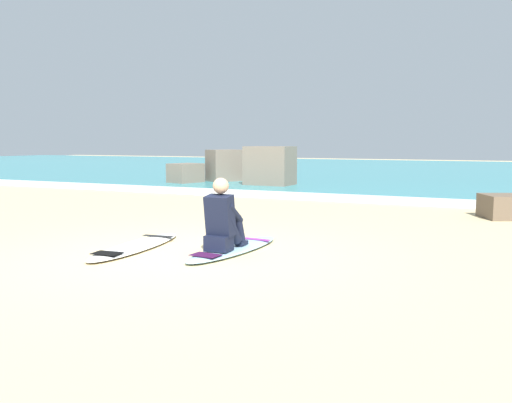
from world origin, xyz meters
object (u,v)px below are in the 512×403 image
object	(u,v)px
surfer_seated	(223,222)
shoreline_rock	(506,207)
surfboard_main	(234,249)
surfboard_spare_near	(136,246)

from	to	relation	value
surfer_seated	shoreline_rock	distance (m)	6.28
surfboard_main	surfer_seated	bearing A→B (deg)	-97.05
surfer_seated	shoreline_rock	xyz separation A→B (m)	(3.34, 5.31, -0.21)
surfer_seated	surfboard_main	bearing A→B (deg)	82.95
surfer_seated	surfboard_spare_near	size ratio (longest dim) A/B	0.42
surfboard_main	surfboard_spare_near	bearing A→B (deg)	-162.28
shoreline_rock	surfboard_main	bearing A→B (deg)	-123.19
shoreline_rock	surfboard_spare_near	bearing A→B (deg)	-130.19
surfboard_spare_near	shoreline_rock	world-z (taller)	shoreline_rock
surfer_seated	shoreline_rock	world-z (taller)	surfer_seated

